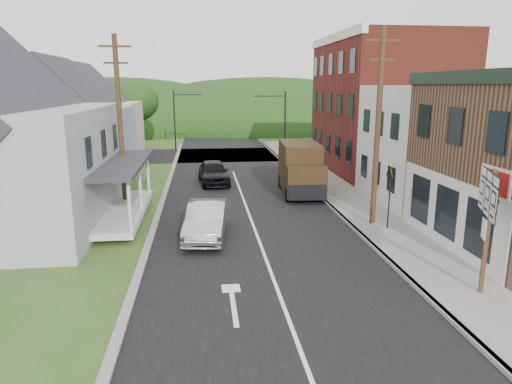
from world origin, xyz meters
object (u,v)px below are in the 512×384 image
object	(u,v)px
silver_sedan	(207,221)
warning_sign	(389,189)
dark_sedan	(214,172)
route_sign_cluster	(488,214)
delivery_van	(301,169)

from	to	relation	value
silver_sedan	warning_sign	xyz separation A→B (m)	(8.18, -0.07, 1.20)
silver_sedan	dark_sedan	xyz separation A→B (m)	(0.61, 11.17, 0.02)
dark_sedan	route_sign_cluster	distance (m)	19.68
dark_sedan	route_sign_cluster	world-z (taller)	route_sign_cluster
dark_sedan	delivery_van	distance (m)	6.33
silver_sedan	route_sign_cluster	world-z (taller)	route_sign_cluster
warning_sign	silver_sedan	bearing A→B (deg)	-177.08
delivery_van	silver_sedan	bearing A→B (deg)	-123.40
silver_sedan	route_sign_cluster	size ratio (longest dim) A/B	1.18
dark_sedan	warning_sign	world-z (taller)	warning_sign
delivery_van	route_sign_cluster	size ratio (longest dim) A/B	1.43
silver_sedan	warning_sign	size ratio (longest dim) A/B	1.63
dark_sedan	route_sign_cluster	xyz separation A→B (m)	(7.82, -17.96, 1.92)
warning_sign	route_sign_cluster	bearing A→B (deg)	-84.50
silver_sedan	warning_sign	world-z (taller)	warning_sign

